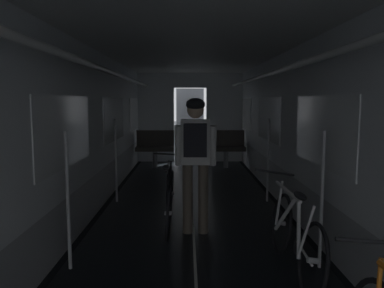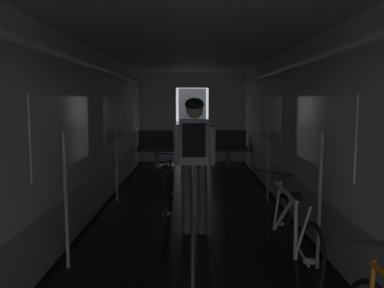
{
  "view_description": "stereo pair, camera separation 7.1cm",
  "coord_description": "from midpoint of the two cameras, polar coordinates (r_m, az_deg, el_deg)",
  "views": [
    {
      "loc": [
        -0.08,
        -1.66,
        1.7
      ],
      "look_at": [
        0.0,
        4.86,
        0.96
      ],
      "focal_mm": 36.05,
      "sensor_mm": 36.0,
      "label": 1
    },
    {
      "loc": [
        -0.01,
        -1.66,
        1.7
      ],
      "look_at": [
        0.0,
        4.86,
        0.96
      ],
      "focal_mm": 36.05,
      "sensor_mm": 36.0,
      "label": 2
    }
  ],
  "objects": [
    {
      "name": "train_car_shell",
      "position": [
        5.26,
        0.4,
        6.45
      ],
      "size": [
        3.14,
        12.34,
        2.57
      ],
      "color": "black",
      "rests_on": "ground"
    },
    {
      "name": "bench_seat_far_right",
      "position": [
        9.85,
        5.41,
        -0.17
      ],
      "size": [
        0.98,
        0.51,
        0.95
      ],
      "color": "gray",
      "rests_on": "ground"
    },
    {
      "name": "bench_seat_far_left",
      "position": [
        9.84,
        -5.08,
        -0.18
      ],
      "size": [
        0.98,
        0.51,
        0.95
      ],
      "color": "gray",
      "rests_on": "ground"
    },
    {
      "name": "bicycle_white",
      "position": [
        4.02,
        15.01,
        -12.92
      ],
      "size": [
        0.44,
        1.69,
        0.96
      ],
      "color": "black",
      "rests_on": "ground"
    },
    {
      "name": "bicycle_black_in_aisle",
      "position": [
        5.23,
        -3.12,
        -8.1
      ],
      "size": [
        0.44,
        1.69,
        0.94
      ],
      "color": "black",
      "rests_on": "ground"
    },
    {
      "name": "person_cyclist_aisle",
      "position": [
        4.83,
        0.7,
        -0.99
      ],
      "size": [
        0.54,
        0.4,
        1.73
      ],
      "color": "brown",
      "rests_on": "ground"
    }
  ]
}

